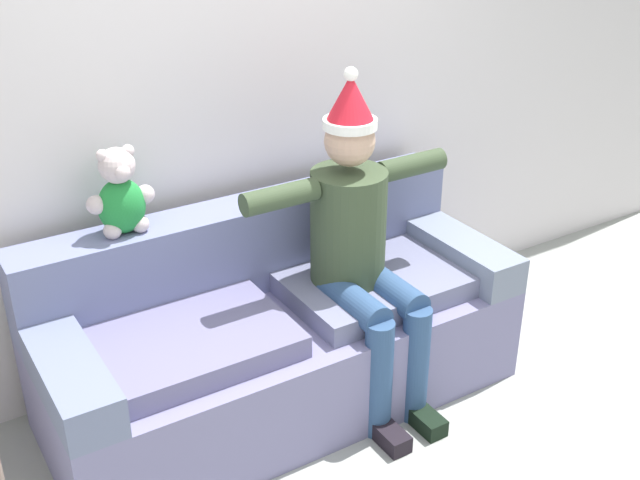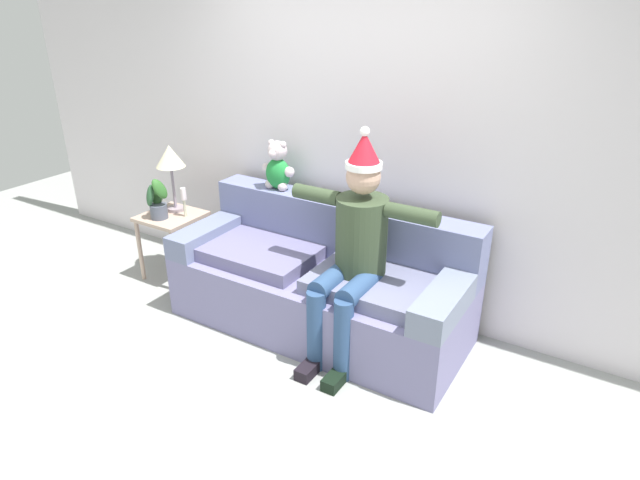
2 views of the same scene
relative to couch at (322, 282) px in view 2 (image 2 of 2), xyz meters
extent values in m
plane|color=#989B97|center=(0.00, -1.03, -0.35)|extent=(10.00, 10.00, 0.00)
cube|color=silver|center=(0.00, 0.52, 1.00)|extent=(7.00, 0.10, 2.70)
cube|color=slate|center=(0.00, -0.05, -0.12)|extent=(2.14, 0.88, 0.47)
cube|color=slate|center=(0.00, 0.27, 0.33)|extent=(2.14, 0.24, 0.42)
cube|color=slate|center=(-0.96, -0.05, 0.21)|extent=(0.22, 0.88, 0.17)
cube|color=slate|center=(0.96, -0.05, 0.21)|extent=(0.22, 0.88, 0.17)
cube|color=slate|center=(-0.48, -0.10, 0.17)|extent=(0.86, 0.62, 0.10)
cube|color=slate|center=(0.48, -0.10, 0.17)|extent=(0.86, 0.62, 0.10)
cylinder|color=#37462E|center=(0.34, -0.07, 0.48)|extent=(0.34, 0.34, 0.52)
sphere|color=tan|center=(0.34, -0.07, 0.88)|extent=(0.22, 0.22, 0.22)
cylinder|color=white|center=(0.34, -0.07, 0.96)|extent=(0.23, 0.23, 0.04)
cone|color=red|center=(0.34, -0.07, 1.07)|extent=(0.21, 0.21, 0.20)
sphere|color=white|center=(0.34, -0.07, 1.17)|extent=(0.06, 0.06, 0.06)
cylinder|color=navy|center=(0.24, -0.27, 0.22)|extent=(0.14, 0.40, 0.14)
cylinder|color=navy|center=(0.24, -0.47, -0.07)|extent=(0.13, 0.13, 0.57)
cube|color=black|center=(0.24, -0.55, -0.31)|extent=(0.10, 0.24, 0.08)
cylinder|color=navy|center=(0.44, -0.27, 0.22)|extent=(0.14, 0.40, 0.14)
cylinder|color=navy|center=(0.44, -0.47, -0.07)|extent=(0.13, 0.13, 0.57)
cube|color=black|center=(0.44, -0.55, -0.31)|extent=(0.10, 0.24, 0.08)
cylinder|color=#37462E|center=(0.00, -0.07, 0.70)|extent=(0.34, 0.10, 0.10)
cylinder|color=#37462E|center=(0.68, -0.07, 0.70)|extent=(0.34, 0.10, 0.10)
ellipsoid|color=#208337|center=(-0.56, 0.27, 0.66)|extent=(0.20, 0.16, 0.24)
sphere|color=beige|center=(-0.56, 0.27, 0.84)|extent=(0.15, 0.15, 0.15)
sphere|color=beige|center=(-0.56, 0.21, 0.83)|extent=(0.07, 0.07, 0.07)
sphere|color=beige|center=(-0.61, 0.27, 0.89)|extent=(0.05, 0.05, 0.05)
sphere|color=beige|center=(-0.51, 0.27, 0.89)|extent=(0.05, 0.05, 0.05)
sphere|color=beige|center=(-0.67, 0.27, 0.69)|extent=(0.08, 0.08, 0.08)
sphere|color=beige|center=(-0.62, 0.24, 0.58)|extent=(0.08, 0.08, 0.08)
sphere|color=beige|center=(-0.46, 0.27, 0.69)|extent=(0.08, 0.08, 0.08)
sphere|color=beige|center=(-0.50, 0.24, 0.58)|extent=(0.08, 0.08, 0.08)
cube|color=tan|center=(-1.49, -0.01, 0.21)|extent=(0.47, 0.47, 0.03)
cylinder|color=tan|center=(-1.69, -0.21, -0.08)|extent=(0.04, 0.04, 0.54)
cylinder|color=tan|center=(-1.28, -0.21, -0.08)|extent=(0.04, 0.04, 0.54)
cylinder|color=tan|center=(-1.69, 0.19, -0.08)|extent=(0.04, 0.04, 0.54)
cylinder|color=tan|center=(-1.28, 0.19, -0.08)|extent=(0.04, 0.04, 0.54)
cylinder|color=gray|center=(-1.52, 0.08, 0.24)|extent=(0.14, 0.14, 0.03)
cylinder|color=gray|center=(-1.52, 0.08, 0.43)|extent=(0.02, 0.02, 0.36)
cone|color=beige|center=(-1.52, 0.08, 0.70)|extent=(0.24, 0.24, 0.18)
cylinder|color=#4D5464|center=(-1.51, -0.11, 0.28)|extent=(0.14, 0.14, 0.12)
ellipsoid|color=#2C5F25|center=(-1.46, -0.12, 0.49)|extent=(0.12, 0.15, 0.21)
ellipsoid|color=#2D5326|center=(-1.55, -0.07, 0.41)|extent=(0.13, 0.16, 0.20)
ellipsoid|color=#285230|center=(-1.54, -0.15, 0.43)|extent=(0.13, 0.15, 0.19)
cylinder|color=beige|center=(-1.62, -0.03, 0.29)|extent=(0.02, 0.02, 0.14)
cylinder|color=white|center=(-1.62, -0.03, 0.41)|extent=(0.04, 0.04, 0.10)
cylinder|color=beige|center=(-1.35, 0.03, 0.30)|extent=(0.02, 0.02, 0.15)
cylinder|color=white|center=(-1.35, 0.03, 0.42)|extent=(0.04, 0.04, 0.10)
camera|label=1|loc=(-1.44, -2.70, 2.00)|focal=44.32mm
camera|label=2|loc=(1.82, -2.99, 1.93)|focal=30.65mm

